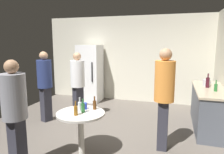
# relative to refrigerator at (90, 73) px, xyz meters

# --- Properties ---
(ground_plane) EXTENTS (5.20, 5.20, 0.10)m
(ground_plane) POSITION_rel_refrigerator_xyz_m (1.08, -2.20, -0.95)
(ground_plane) COLOR #5B544C
(wall_back) EXTENTS (5.32, 0.06, 2.70)m
(wall_back) POSITION_rel_refrigerator_xyz_m (1.08, 0.43, 0.45)
(wall_back) COLOR beige
(wall_back) RESTS_ON ground_plane
(refrigerator) EXTENTS (0.70, 0.68, 1.80)m
(refrigerator) POSITION_rel_refrigerator_xyz_m (0.00, 0.00, 0.00)
(refrigerator) COLOR white
(refrigerator) RESTS_ON ground_plane
(kitchen_counter) EXTENTS (0.64, 1.83, 0.90)m
(kitchen_counter) POSITION_rel_refrigerator_xyz_m (3.36, -1.28, -0.45)
(kitchen_counter) COLOR #4C515B
(kitchen_counter) RESTS_ON ground_plane
(kettle) EXTENTS (0.24, 0.17, 0.18)m
(kettle) POSITION_rel_refrigerator_xyz_m (3.31, -1.02, 0.07)
(kettle) COLOR #B2B2B7
(kettle) RESTS_ON kitchen_counter
(wine_bottle_on_counter) EXTENTS (0.08, 0.08, 0.31)m
(wine_bottle_on_counter) POSITION_rel_refrigerator_xyz_m (3.30, -1.23, 0.12)
(wine_bottle_on_counter) COLOR #3F141E
(wine_bottle_on_counter) RESTS_ON kitchen_counter
(beer_bottle_on_counter) EXTENTS (0.06, 0.06, 0.23)m
(beer_bottle_on_counter) POSITION_rel_refrigerator_xyz_m (3.41, -1.58, 0.08)
(beer_bottle_on_counter) COLOR #26662D
(beer_bottle_on_counter) RESTS_ON kitchen_counter
(foreground_table) EXTENTS (0.80, 0.80, 0.73)m
(foreground_table) POSITION_rel_refrigerator_xyz_m (1.16, -3.12, -0.27)
(foreground_table) COLOR beige
(foreground_table) RESTS_ON ground_plane
(beer_bottle_amber) EXTENTS (0.06, 0.06, 0.23)m
(beer_bottle_amber) POSITION_rel_refrigerator_xyz_m (1.14, -3.25, -0.08)
(beer_bottle_amber) COLOR #8C5919
(beer_bottle_amber) RESTS_ON foreground_table
(beer_bottle_brown) EXTENTS (0.06, 0.06, 0.23)m
(beer_bottle_brown) POSITION_rel_refrigerator_xyz_m (1.32, -2.89, -0.08)
(beer_bottle_brown) COLOR #593314
(beer_bottle_brown) RESTS_ON foreground_table
(beer_bottle_green) EXTENTS (0.06, 0.06, 0.23)m
(beer_bottle_green) POSITION_rel_refrigerator_xyz_m (1.19, -3.10, -0.08)
(beer_bottle_green) COLOR #26662D
(beer_bottle_green) RESTS_ON foreground_table
(beer_bottle_clear) EXTENTS (0.06, 0.06, 0.23)m
(beer_bottle_clear) POSITION_rel_refrigerator_xyz_m (1.11, -3.03, -0.08)
(beer_bottle_clear) COLOR silver
(beer_bottle_clear) RESTS_ON foreground_table
(plastic_cup_blue) EXTENTS (0.08, 0.08, 0.11)m
(plastic_cup_blue) POSITION_rel_refrigerator_xyz_m (1.15, -2.93, -0.11)
(plastic_cup_blue) COLOR blue
(plastic_cup_blue) RESTS_ON foreground_table
(person_in_orange_shirt) EXTENTS (0.34, 0.34, 1.78)m
(person_in_orange_shirt) POSITION_rel_refrigerator_xyz_m (2.45, -2.53, 0.15)
(person_in_orange_shirt) COLOR #2D2D38
(person_in_orange_shirt) RESTS_ON ground_plane
(person_in_white_shirt) EXTENTS (0.46, 0.46, 1.64)m
(person_in_white_shirt) POSITION_rel_refrigerator_xyz_m (0.36, -1.60, 0.06)
(person_in_white_shirt) COLOR #2D2D38
(person_in_white_shirt) RESTS_ON ground_plane
(person_in_gray_shirt) EXTENTS (0.42, 0.42, 1.64)m
(person_in_gray_shirt) POSITION_rel_refrigerator_xyz_m (0.49, -3.82, 0.06)
(person_in_gray_shirt) COLOR #2D2D38
(person_in_gray_shirt) RESTS_ON ground_plane
(person_in_navy_shirt) EXTENTS (0.43, 0.43, 1.67)m
(person_in_navy_shirt) POSITION_rel_refrigerator_xyz_m (-0.32, -1.96, 0.08)
(person_in_navy_shirt) COLOR #2D2D38
(person_in_navy_shirt) RESTS_ON ground_plane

